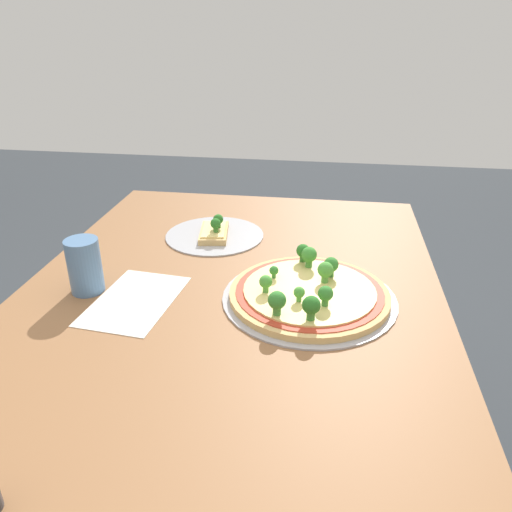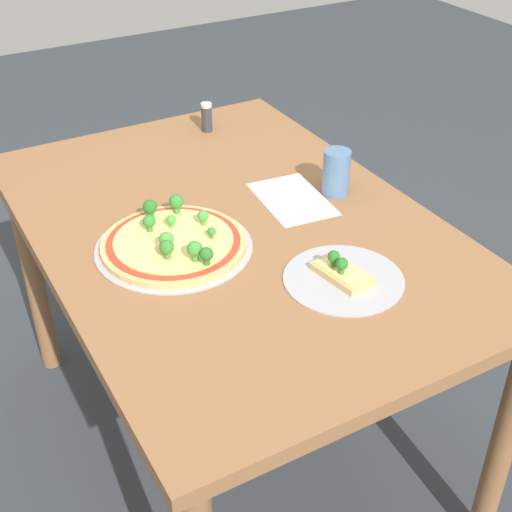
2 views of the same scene
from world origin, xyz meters
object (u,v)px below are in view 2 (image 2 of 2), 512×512
object	(u,v)px
pizza_tray_slice	(342,275)
drinking_cup	(337,173)
pizza_tray_whole	(174,242)
condiment_shaker	(207,117)
dining_table	(233,254)

from	to	relation	value
pizza_tray_slice	drinking_cup	bearing A→B (deg)	-32.50
pizza_tray_whole	condiment_shaker	distance (m)	0.66
pizza_tray_whole	drinking_cup	size ratio (longest dim) A/B	3.05
dining_table	pizza_tray_slice	bearing A→B (deg)	-163.48
dining_table	pizza_tray_whole	xyz separation A→B (m)	(-0.03, 0.17, 0.11)
drinking_cup	pizza_tray_whole	bearing A→B (deg)	93.86
dining_table	drinking_cup	size ratio (longest dim) A/B	11.17
dining_table	pizza_tray_slice	xyz separation A→B (m)	(-0.33, -0.10, 0.10)
dining_table	condiment_shaker	xyz separation A→B (m)	(0.52, -0.19, 0.14)
pizza_tray_whole	condiment_shaker	bearing A→B (deg)	-32.75
dining_table	pizza_tray_slice	distance (m)	0.36
pizza_tray_slice	drinking_cup	distance (m)	0.39
pizza_tray_whole	condiment_shaker	world-z (taller)	condiment_shaker
pizza_tray_slice	condiment_shaker	bearing A→B (deg)	-5.96
condiment_shaker	pizza_tray_slice	bearing A→B (deg)	174.04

